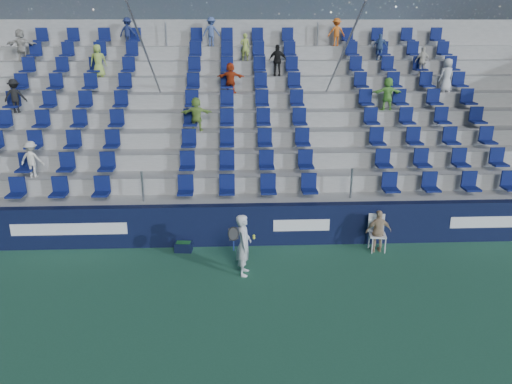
# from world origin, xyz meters

# --- Properties ---
(ground) EXTENTS (70.00, 70.00, 0.00)m
(ground) POSITION_xyz_m (0.00, 0.00, 0.00)
(ground) COLOR #296146
(ground) RESTS_ON ground
(sponsor_wall) EXTENTS (24.00, 0.32, 1.20)m
(sponsor_wall) POSITION_xyz_m (0.00, 3.15, 0.60)
(sponsor_wall) COLOR black
(sponsor_wall) RESTS_ON ground
(grandstand) EXTENTS (24.00, 8.17, 6.63)m
(grandstand) POSITION_xyz_m (-0.01, 8.24, 2.14)
(grandstand) COLOR #AAAAA4
(grandstand) RESTS_ON ground
(tennis_player) EXTENTS (0.69, 0.64, 1.61)m
(tennis_player) POSITION_xyz_m (-0.17, 1.35, 0.81)
(tennis_player) COLOR silver
(tennis_player) RESTS_ON ground
(line_judge_chair) EXTENTS (0.51, 0.52, 1.02)m
(line_judge_chair) POSITION_xyz_m (3.57, 2.66, 0.58)
(line_judge_chair) COLOR white
(line_judge_chair) RESTS_ON ground
(line_judge) EXTENTS (0.72, 0.31, 1.22)m
(line_judge) POSITION_xyz_m (3.57, 2.50, 0.61)
(line_judge) COLOR tan
(line_judge) RESTS_ON ground
(ball_bin) EXTENTS (0.51, 0.36, 0.27)m
(ball_bin) POSITION_xyz_m (-1.83, 2.75, 0.15)
(ball_bin) COLOR #0E1633
(ball_bin) RESTS_ON ground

